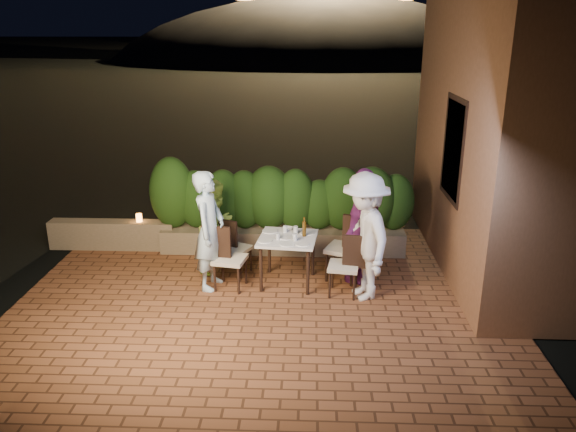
# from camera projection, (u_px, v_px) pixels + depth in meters

# --- Properties ---
(ground) EXTENTS (400.00, 400.00, 0.00)m
(ground) POSITION_uv_depth(u_px,v_px,m) (259.00, 315.00, 7.69)
(ground) COLOR black
(ground) RESTS_ON ground
(terrace_floor) EXTENTS (7.00, 6.00, 0.15)m
(terrace_floor) POSITION_uv_depth(u_px,v_px,m) (263.00, 302.00, 8.18)
(terrace_floor) COLOR brown
(terrace_floor) RESTS_ON ground
(building_wall) EXTENTS (1.60, 5.00, 5.00)m
(building_wall) POSITION_uv_depth(u_px,v_px,m) (502.00, 111.00, 8.62)
(building_wall) COLOR brown
(building_wall) RESTS_ON ground
(window_pane) EXTENTS (0.08, 1.00, 1.40)m
(window_pane) POSITION_uv_depth(u_px,v_px,m) (455.00, 149.00, 8.34)
(window_pane) COLOR black
(window_pane) RESTS_ON building_wall
(window_frame) EXTENTS (0.06, 1.15, 1.55)m
(window_frame) POSITION_uv_depth(u_px,v_px,m) (454.00, 149.00, 8.34)
(window_frame) COLOR black
(window_frame) RESTS_ON building_wall
(planter) EXTENTS (4.20, 0.55, 0.40)m
(planter) POSITION_uv_depth(u_px,v_px,m) (283.00, 240.00, 9.78)
(planter) COLOR #78674C
(planter) RESTS_ON ground
(hedge) EXTENTS (4.00, 0.70, 1.10)m
(hedge) POSITION_uv_depth(u_px,v_px,m) (282.00, 199.00, 9.54)
(hedge) COLOR #1C3B10
(hedge) RESTS_ON planter
(parapet) EXTENTS (2.20, 0.30, 0.50)m
(parapet) POSITION_uv_depth(u_px,v_px,m) (113.00, 235.00, 9.89)
(parapet) COLOR #78674C
(parapet) RESTS_ON ground
(hill) EXTENTS (52.00, 40.00, 22.00)m
(hill) POSITION_uv_depth(u_px,v_px,m) (323.00, 95.00, 65.64)
(hill) COLOR black
(hill) RESTS_ON ground
(dining_table) EXTENTS (0.92, 0.92, 0.75)m
(dining_table) POSITION_uv_depth(u_px,v_px,m) (288.00, 260.00, 8.49)
(dining_table) COLOR white
(dining_table) RESTS_ON ground
(plate_nw) EXTENTS (0.22, 0.22, 0.01)m
(plate_nw) POSITION_uv_depth(u_px,v_px,m) (265.00, 241.00, 8.22)
(plate_nw) COLOR white
(plate_nw) RESTS_ON dining_table
(plate_sw) EXTENTS (0.24, 0.24, 0.01)m
(plate_sw) POSITION_uv_depth(u_px,v_px,m) (270.00, 231.00, 8.60)
(plate_sw) COLOR white
(plate_sw) RESTS_ON dining_table
(plate_ne) EXTENTS (0.20, 0.20, 0.01)m
(plate_ne) POSITION_uv_depth(u_px,v_px,m) (302.00, 244.00, 8.10)
(plate_ne) COLOR white
(plate_ne) RESTS_ON dining_table
(plate_se) EXTENTS (0.21, 0.21, 0.01)m
(plate_se) POSITION_uv_depth(u_px,v_px,m) (307.00, 233.00, 8.52)
(plate_se) COLOR white
(plate_se) RESTS_ON dining_table
(plate_centre) EXTENTS (0.24, 0.24, 0.01)m
(plate_centre) POSITION_uv_depth(u_px,v_px,m) (286.00, 237.00, 8.35)
(plate_centre) COLOR white
(plate_centre) RESTS_ON dining_table
(plate_front) EXTENTS (0.23, 0.23, 0.01)m
(plate_front) POSITION_uv_depth(u_px,v_px,m) (287.00, 244.00, 8.09)
(plate_front) COLOR white
(plate_front) RESTS_ON dining_table
(glass_nw) EXTENTS (0.06, 0.06, 0.10)m
(glass_nw) POSITION_uv_depth(u_px,v_px,m) (278.00, 236.00, 8.27)
(glass_nw) COLOR silver
(glass_nw) RESTS_ON dining_table
(glass_sw) EXTENTS (0.06, 0.06, 0.11)m
(glass_sw) POSITION_uv_depth(u_px,v_px,m) (285.00, 229.00, 8.54)
(glass_sw) COLOR silver
(glass_sw) RESTS_ON dining_table
(glass_ne) EXTENTS (0.07, 0.07, 0.11)m
(glass_ne) POSITION_uv_depth(u_px,v_px,m) (295.00, 237.00, 8.21)
(glass_ne) COLOR silver
(glass_ne) RESTS_ON dining_table
(glass_se) EXTENTS (0.07, 0.07, 0.12)m
(glass_se) POSITION_uv_depth(u_px,v_px,m) (296.00, 230.00, 8.50)
(glass_se) COLOR silver
(glass_se) RESTS_ON dining_table
(beer_bottle) EXTENTS (0.06, 0.06, 0.30)m
(beer_bottle) POSITION_uv_depth(u_px,v_px,m) (304.00, 227.00, 8.36)
(beer_bottle) COLOR #4E320D
(beer_bottle) RESTS_ON dining_table
(bowl) EXTENTS (0.17, 0.17, 0.04)m
(bowl) POSITION_uv_depth(u_px,v_px,m) (288.00, 229.00, 8.67)
(bowl) COLOR white
(bowl) RESTS_ON dining_table
(chair_left_front) EXTENTS (0.52, 0.52, 0.97)m
(chair_left_front) POSITION_uv_depth(u_px,v_px,m) (230.00, 258.00, 8.30)
(chair_left_front) COLOR black
(chair_left_front) RESTS_ON ground
(chair_left_back) EXTENTS (0.53, 0.53, 0.86)m
(chair_left_back) POSITION_uv_depth(u_px,v_px,m) (236.00, 247.00, 8.83)
(chair_left_back) COLOR black
(chair_left_back) RESTS_ON ground
(chair_right_front) EXTENTS (0.49, 0.49, 0.92)m
(chair_right_front) POSITION_uv_depth(u_px,v_px,m) (343.00, 265.00, 8.11)
(chair_right_front) COLOR black
(chair_right_front) RESTS_ON ground
(chair_right_back) EXTENTS (0.64, 0.64, 1.06)m
(chair_right_back) POSITION_uv_depth(u_px,v_px,m) (344.00, 247.00, 8.58)
(chair_right_back) COLOR black
(chair_right_back) RESTS_ON ground
(diner_blue) EXTENTS (0.53, 0.72, 1.79)m
(diner_blue) POSITION_uv_depth(u_px,v_px,m) (209.00, 230.00, 8.22)
(diner_blue) COLOR silver
(diner_blue) RESTS_ON ground
(diner_green) EXTENTS (0.83, 0.90, 1.50)m
(diner_green) POSITION_uv_depth(u_px,v_px,m) (217.00, 226.00, 8.83)
(diner_green) COLOR #A0C63D
(diner_green) RESTS_ON ground
(diner_white) EXTENTS (1.01, 1.35, 1.85)m
(diner_white) POSITION_uv_depth(u_px,v_px,m) (365.00, 237.00, 7.89)
(diner_white) COLOR white
(diner_white) RESTS_ON ground
(diner_purple) EXTENTS (0.89, 1.13, 1.79)m
(diner_purple) POSITION_uv_depth(u_px,v_px,m) (364.00, 226.00, 8.43)
(diner_purple) COLOR #79286F
(diner_purple) RESTS_ON ground
(parapet_lamp) EXTENTS (0.10, 0.10, 0.14)m
(parapet_lamp) POSITION_uv_depth(u_px,v_px,m) (139.00, 218.00, 9.76)
(parapet_lamp) COLOR orange
(parapet_lamp) RESTS_ON parapet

